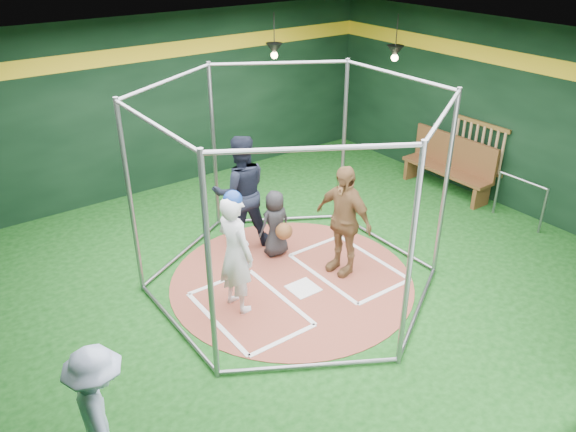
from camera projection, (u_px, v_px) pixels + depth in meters
room_shell at (292, 178)px, 8.02m from camera, size 10.10×9.10×3.53m
clay_disc at (292, 280)px, 8.82m from camera, size 3.80×3.80×0.01m
home_plate at (303, 288)px, 8.60m from camera, size 0.43×0.43×0.01m
batter_box_left at (249, 309)px, 8.15m from camera, size 1.17×1.77×0.01m
batter_box_right at (348, 267)px, 9.14m from camera, size 1.17×1.77×0.01m
batting_cage at (292, 194)px, 8.13m from camera, size 4.05×4.67×3.00m
bat_rack at (479, 146)px, 11.20m from camera, size 0.07×1.25×0.98m
pendant_lamp_near at (274, 49)px, 11.29m from camera, size 0.34×0.34×0.90m
pendant_lamp_far at (395, 52)px, 11.08m from camera, size 0.34×0.34×0.90m
batter_figure at (235, 252)px, 7.80m from camera, size 0.51×0.70×1.86m
visitor_leopard at (343, 220)px, 8.67m from camera, size 0.60×1.11×1.81m
catcher_figure at (276, 224)px, 9.25m from camera, size 0.56×0.57×1.15m
umpire at (241, 192)px, 9.39m from camera, size 1.15×1.02×1.97m
bystander_blue at (101, 413)px, 5.45m from camera, size 0.61×1.01×1.53m
dugout_bench at (450, 163)px, 11.55m from camera, size 0.47×2.02×1.18m
steel_railing at (521, 194)px, 10.28m from camera, size 0.05×1.02×0.88m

